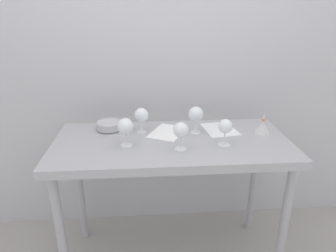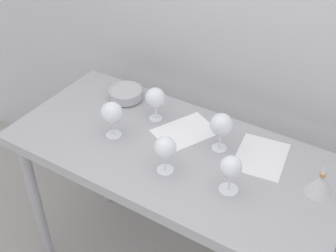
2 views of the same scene
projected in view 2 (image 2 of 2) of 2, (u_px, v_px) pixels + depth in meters
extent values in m
cube|color=#B7B7BD|center=(234.00, 16.00, 1.90)|extent=(3.80, 0.04, 2.60)
cube|color=#A4A4A9|center=(174.00, 152.00, 1.83)|extent=(1.40, 0.64, 0.04)
cube|color=#A4A4A9|center=(128.00, 202.00, 1.61)|extent=(1.40, 0.01, 0.05)
cylinder|color=#A4A4A9|center=(37.00, 205.00, 2.20)|extent=(0.05, 0.05, 0.86)
cylinder|color=#A4A4A9|center=(103.00, 148.00, 2.55)|extent=(0.05, 0.05, 0.86)
cylinder|color=#A4A4A9|center=(323.00, 243.00, 2.01)|extent=(0.05, 0.05, 0.86)
cylinder|color=white|center=(156.00, 118.00, 1.98)|extent=(0.06, 0.06, 0.00)
cylinder|color=white|center=(156.00, 111.00, 1.96)|extent=(0.01, 0.01, 0.07)
sphere|color=white|center=(155.00, 98.00, 1.91)|extent=(0.09, 0.09, 0.09)
cylinder|color=#5B1322|center=(155.00, 101.00, 1.92)|extent=(0.06, 0.06, 0.03)
cylinder|color=white|center=(165.00, 170.00, 1.71)|extent=(0.07, 0.07, 0.00)
cylinder|color=white|center=(165.00, 162.00, 1.69)|extent=(0.01, 0.01, 0.08)
sphere|color=white|center=(165.00, 147.00, 1.64)|extent=(0.09, 0.09, 0.09)
cylinder|color=maroon|center=(165.00, 150.00, 1.65)|extent=(0.06, 0.06, 0.03)
cylinder|color=white|center=(219.00, 148.00, 1.82)|extent=(0.06, 0.06, 0.00)
cylinder|color=white|center=(220.00, 140.00, 1.79)|extent=(0.01, 0.01, 0.08)
sphere|color=white|center=(221.00, 124.00, 1.74)|extent=(0.09, 0.09, 0.09)
cylinder|color=#5C1019|center=(221.00, 128.00, 1.75)|extent=(0.06, 0.06, 0.02)
cylinder|color=white|center=(228.00, 189.00, 1.63)|extent=(0.07, 0.07, 0.00)
cylinder|color=white|center=(229.00, 181.00, 1.60)|extent=(0.01, 0.01, 0.08)
sphere|color=white|center=(231.00, 167.00, 1.56)|extent=(0.08, 0.08, 0.08)
cylinder|color=maroon|center=(231.00, 169.00, 1.57)|extent=(0.06, 0.06, 0.02)
cylinder|color=white|center=(114.00, 135.00, 1.89)|extent=(0.07, 0.07, 0.00)
cylinder|color=white|center=(113.00, 127.00, 1.86)|extent=(0.01, 0.01, 0.08)
sphere|color=white|center=(112.00, 113.00, 1.81)|extent=(0.09, 0.09, 0.09)
cylinder|color=maroon|center=(112.00, 116.00, 1.82)|extent=(0.06, 0.06, 0.03)
cube|color=white|center=(261.00, 157.00, 1.77)|extent=(0.23, 0.27, 0.00)
cube|color=white|center=(185.00, 132.00, 1.90)|extent=(0.28, 0.31, 0.00)
cylinder|color=#DBCC66|center=(126.00, 98.00, 2.11)|extent=(0.12, 0.12, 0.01)
cylinder|color=#B7B7BC|center=(126.00, 94.00, 2.09)|extent=(0.16, 0.16, 0.04)
torus|color=#B7B7BC|center=(126.00, 90.00, 2.08)|extent=(0.16, 0.16, 0.01)
cone|color=silver|center=(320.00, 184.00, 1.59)|extent=(0.10, 0.10, 0.08)
cylinder|color=#C17F4C|center=(323.00, 175.00, 1.57)|extent=(0.02, 0.02, 0.01)
cone|color=silver|center=(324.00, 169.00, 1.55)|extent=(0.02, 0.02, 0.04)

